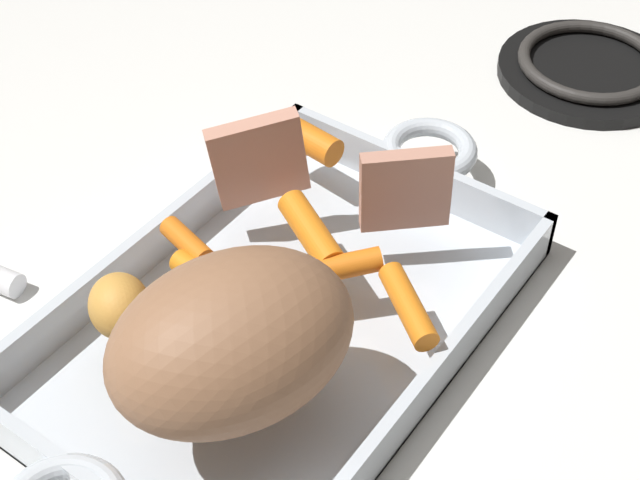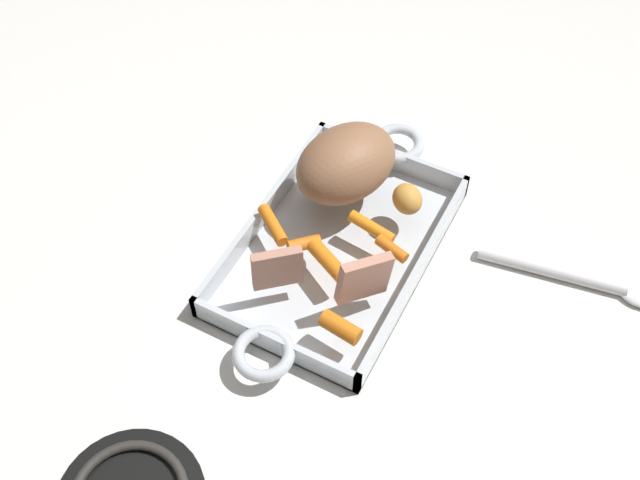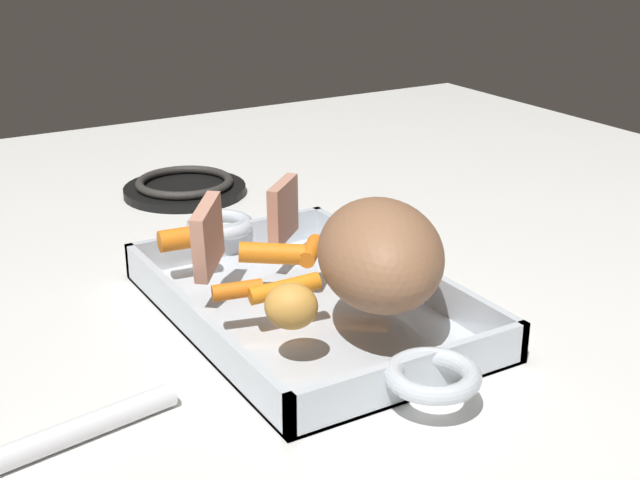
# 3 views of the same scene
# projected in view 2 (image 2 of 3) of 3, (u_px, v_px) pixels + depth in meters

# --- Properties ---
(ground_plane) EXTENTS (1.72, 1.72, 0.00)m
(ground_plane) POSITION_uv_depth(u_px,v_px,m) (337.00, 252.00, 1.08)
(ground_plane) COLOR white
(roasting_dish) EXTENTS (0.47, 0.24, 0.04)m
(roasting_dish) POSITION_uv_depth(u_px,v_px,m) (337.00, 246.00, 1.07)
(roasting_dish) COLOR silver
(roasting_dish) RESTS_ON ground_plane
(pork_roast) EXTENTS (0.18, 0.16, 0.10)m
(pork_roast) POSITION_uv_depth(u_px,v_px,m) (346.00, 163.00, 1.06)
(pork_roast) COLOR #946647
(pork_roast) RESTS_ON roasting_dish
(roast_slice_thick) EXTENTS (0.07, 0.06, 0.08)m
(roast_slice_thick) POSITION_uv_depth(u_px,v_px,m) (364.00, 278.00, 0.96)
(roast_slice_thick) COLOR tan
(roast_slice_thick) RESTS_ON roasting_dish
(roast_slice_thin) EXTENTS (0.05, 0.06, 0.07)m
(roast_slice_thin) POSITION_uv_depth(u_px,v_px,m) (277.00, 268.00, 0.98)
(roast_slice_thin) COLOR tan
(roast_slice_thin) RESTS_ON roasting_dish
(baby_carrot_northwest) EXTENTS (0.04, 0.04, 0.02)m
(baby_carrot_northwest) POSITION_uv_depth(u_px,v_px,m) (304.00, 244.00, 1.03)
(baby_carrot_northwest) COLOR orange
(baby_carrot_northwest) RESTS_ON roasting_dish
(baby_carrot_short) EXTENTS (0.05, 0.06, 0.02)m
(baby_carrot_short) POSITION_uv_depth(u_px,v_px,m) (273.00, 225.00, 1.05)
(baby_carrot_short) COLOR orange
(baby_carrot_short) RESTS_ON roasting_dish
(baby_carrot_center_right) EXTENTS (0.03, 0.05, 0.02)m
(baby_carrot_center_right) POSITION_uv_depth(u_px,v_px,m) (340.00, 327.00, 0.95)
(baby_carrot_center_right) COLOR orange
(baby_carrot_center_right) RESTS_ON roasting_dish
(baby_carrot_southeast) EXTENTS (0.03, 0.07, 0.02)m
(baby_carrot_southeast) POSITION_uv_depth(u_px,v_px,m) (372.00, 227.00, 1.04)
(baby_carrot_southeast) COLOR orange
(baby_carrot_southeast) RESTS_ON roasting_dish
(baby_carrot_long) EXTENTS (0.05, 0.07, 0.03)m
(baby_carrot_long) POSITION_uv_depth(u_px,v_px,m) (327.00, 260.00, 1.01)
(baby_carrot_long) COLOR orange
(baby_carrot_long) RESTS_ON roasting_dish
(baby_carrot_northeast) EXTENTS (0.03, 0.05, 0.02)m
(baby_carrot_northeast) POSITION_uv_depth(u_px,v_px,m) (392.00, 249.00, 1.02)
(baby_carrot_northeast) COLOR orange
(baby_carrot_northeast) RESTS_ON roasting_dish
(potato_golden_small) EXTENTS (0.06, 0.06, 0.04)m
(potato_golden_small) POSITION_uv_depth(u_px,v_px,m) (407.00, 199.00, 1.06)
(potato_golden_small) COLOR gold
(potato_golden_small) RESTS_ON roasting_dish
(serving_spoon) EXTENTS (0.07, 0.26, 0.02)m
(serving_spoon) POSITION_uv_depth(u_px,v_px,m) (581.00, 279.00, 1.04)
(serving_spoon) COLOR white
(serving_spoon) RESTS_ON ground_plane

